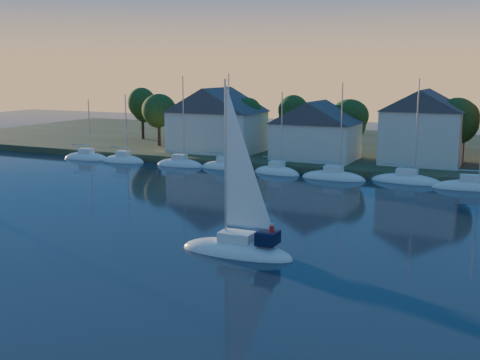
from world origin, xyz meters
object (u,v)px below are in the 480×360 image
Objects in this scene: clubhouse_west at (217,119)px; clubhouse_east at (423,126)px; hero_sailboat at (238,246)px; clubhouse_centre at (316,129)px.

clubhouse_west is 30.02m from clubhouse_east.
clubhouse_west is at bearing -61.34° from hero_sailboat.
clubhouse_east is at bearing 8.13° from clubhouse_centre.
clubhouse_east is 43.89m from hero_sailboat.
hero_sailboat is (-5.98, -43.14, -5.42)m from clubhouse_east.
clubhouse_west is 0.99× the size of hero_sailboat.
clubhouse_east reaches higher than clubhouse_centre.
clubhouse_west is 48.80m from hero_sailboat.
clubhouse_centre is at bearing -171.87° from clubhouse_east.
clubhouse_east is (30.00, 1.00, 0.07)m from clubhouse_west.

